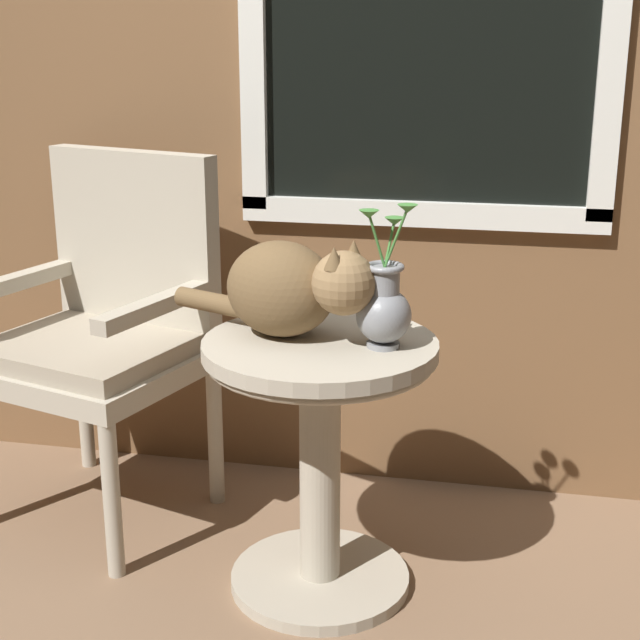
# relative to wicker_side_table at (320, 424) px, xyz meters

# --- Properties ---
(ground_plane) EXTENTS (6.00, 6.00, 0.00)m
(ground_plane) POSITION_rel_wicker_side_table_xyz_m (-0.05, -0.12, -0.43)
(ground_plane) COLOR #7F6047
(back_wall) EXTENTS (4.00, 0.07, 2.60)m
(back_wall) POSITION_rel_wicker_side_table_xyz_m (-0.04, 0.63, 0.87)
(back_wall) COLOR brown
(back_wall) RESTS_ON ground_plane
(wicker_side_table) EXTENTS (0.55, 0.55, 0.64)m
(wicker_side_table) POSITION_rel_wicker_side_table_xyz_m (0.00, 0.00, 0.00)
(wicker_side_table) COLOR #B2A893
(wicker_side_table) RESTS_ON ground_plane
(wicker_chair) EXTENTS (0.66, 0.63, 1.01)m
(wicker_chair) POSITION_rel_wicker_side_table_xyz_m (-0.66, 0.29, 0.12)
(wicker_chair) COLOR #B2A893
(wicker_chair) RESTS_ON ground_plane
(cat) EXTENTS (0.53, 0.31, 0.24)m
(cat) POSITION_rel_wicker_side_table_xyz_m (-0.07, 0.02, 0.33)
(cat) COLOR brown
(cat) RESTS_ON wicker_side_table
(pewter_vase_with_ivy) EXTENTS (0.13, 0.12, 0.33)m
(pewter_vase_with_ivy) POSITION_rel_wicker_side_table_xyz_m (0.15, -0.01, 0.31)
(pewter_vase_with_ivy) COLOR gray
(pewter_vase_with_ivy) RESTS_ON wicker_side_table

